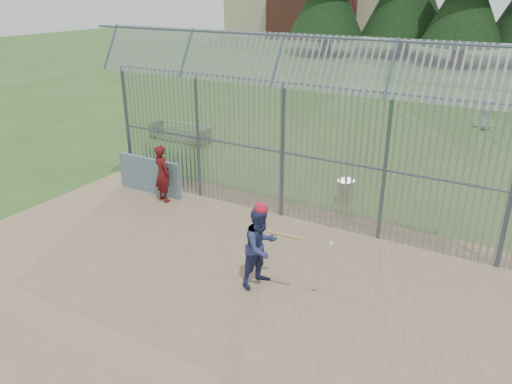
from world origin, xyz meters
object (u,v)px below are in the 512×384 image
Objects in this scene: onlooker at (162,173)px; trash_can at (345,191)px; bleacher at (180,132)px; dugout_wall at (150,175)px; batter at (261,247)px.

trash_can is (5.08, 2.84, -0.57)m from onlooker.
onlooker is 6.87m from bleacher.
bleacher is (-3.80, 5.70, -0.54)m from onlooker.
dugout_wall is 0.83× the size of bleacher.
onlooker is at bearing -150.76° from trash_can.
trash_can reaches higher than bleacher.
dugout_wall is at bearing -61.16° from bleacher.
trash_can is 0.27× the size of bleacher.
dugout_wall is at bearing 80.42° from batter.
onlooker is at bearing -20.67° from dugout_wall.
dugout_wall is at bearing -156.83° from trash_can.
batter is 5.75m from onlooker.
dugout_wall is 1.35× the size of onlooker.
dugout_wall is 1.30× the size of batter.
trash_can is at bearing 23.17° from dugout_wall.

